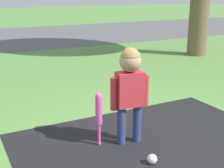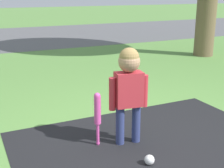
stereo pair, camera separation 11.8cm
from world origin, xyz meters
The scene contains 5 objects.
ground_plane centered at (0.00, 0.00, 0.00)m, with size 60.00×60.00×0.00m, color #5B8C42.
street_strip centered at (0.00, 9.02, 0.00)m, with size 40.00×6.00×0.01m.
child centered at (-0.14, 0.16, 0.68)m, with size 0.42×0.22×1.04m.
baseball_bat centered at (-0.45, 0.26, 0.38)m, with size 0.07×0.07×0.59m.
sports_ball centered at (-0.16, -0.32, 0.05)m, with size 0.10×0.10×0.10m.
Camera 2 is at (-1.61, -2.53, 1.58)m, focal length 50.00 mm.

